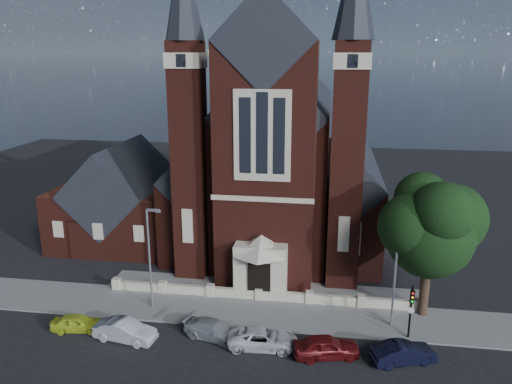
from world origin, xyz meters
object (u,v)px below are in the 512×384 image
at_px(street_tree, 433,230).
at_px(street_lamp_left, 150,253).
at_px(parish_hall, 123,202).
at_px(traffic_signal, 411,306).
at_px(car_navy, 403,353).
at_px(car_lime_van, 77,323).
at_px(car_silver_b, 214,330).
at_px(car_dark_red, 326,347).
at_px(street_lamp_right, 397,268).
at_px(car_silver_a, 125,331).
at_px(church, 281,158).
at_px(car_white_suv, 263,339).

bearing_deg(street_tree, street_lamp_left, -175.24).
distance_m(parish_hall, traffic_signal, 31.20).
bearing_deg(traffic_signal, parish_hall, 150.02).
distance_m(parish_hall, car_navy, 32.23).
xyz_separation_m(street_lamp_left, car_lime_van, (-4.26, -3.89, -3.99)).
distance_m(street_tree, car_silver_b, 16.98).
bearing_deg(traffic_signal, street_lamp_left, 175.24).
relative_size(car_silver_b, car_dark_red, 1.01).
bearing_deg(car_navy, street_lamp_right, -16.71).
xyz_separation_m(traffic_signal, car_navy, (-0.72, -2.79, -1.89)).
bearing_deg(car_lime_van, car_dark_red, -100.91).
relative_size(parish_hall, traffic_signal, 3.05).
xyz_separation_m(parish_hall, car_silver_a, (7.72, -18.55, -3.29)).
xyz_separation_m(parish_hall, street_lamp_left, (8.09, -14.00, 0.59)).
height_order(car_silver_a, car_silver_b, car_silver_a).
distance_m(street_lamp_right, car_silver_a, 19.32).
bearing_deg(car_dark_red, street_tree, -63.33).
bearing_deg(car_silver_a, car_silver_b, -71.17).
height_order(street_tree, car_navy, street_tree).
bearing_deg(church, traffic_signal, -61.80).
relative_size(car_dark_red, car_navy, 1.04).
bearing_deg(car_lime_van, street_lamp_right, -89.13).
bearing_deg(street_lamp_left, car_dark_red, -18.54).
bearing_deg(street_lamp_left, car_silver_a, -94.68).
bearing_deg(car_dark_red, car_silver_b, 68.47).
distance_m(traffic_signal, car_white_suv, 10.30).
bearing_deg(car_silver_b, street_lamp_right, -57.57).
bearing_deg(church, street_tree, -53.83).
height_order(street_tree, car_dark_red, street_tree).
bearing_deg(street_lamp_left, church, 67.34).
bearing_deg(car_dark_red, car_navy, -102.77).
height_order(car_silver_b, car_dark_red, car_dark_red).
bearing_deg(street_lamp_left, street_lamp_right, 0.00).
distance_m(street_tree, car_dark_red, 11.34).
height_order(car_lime_van, car_silver_a, car_silver_a).
relative_size(parish_hall, street_lamp_left, 1.51).
distance_m(street_lamp_left, street_lamp_right, 18.00).
xyz_separation_m(car_silver_b, car_dark_red, (7.69, -1.03, 0.10)).
height_order(traffic_signal, car_silver_a, traffic_signal).
distance_m(parish_hall, car_silver_a, 20.36).
height_order(street_tree, car_lime_van, street_tree).
relative_size(street_lamp_right, car_dark_red, 1.86).
bearing_deg(car_silver_b, church, 11.09).
distance_m(traffic_signal, car_navy, 3.45).
xyz_separation_m(street_tree, street_lamp_right, (-2.51, -1.71, -2.36)).
relative_size(traffic_signal, car_lime_van, 1.12).
xyz_separation_m(street_lamp_right, car_white_suv, (-8.91, -4.01, -3.94)).
distance_m(street_tree, car_white_suv, 14.24).
height_order(church, street_lamp_left, church).
height_order(church, car_dark_red, church).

